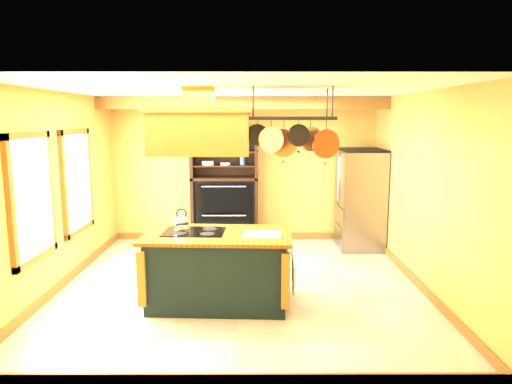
{
  "coord_description": "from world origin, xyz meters",
  "views": [
    {
      "loc": [
        0.21,
        -6.18,
        2.34
      ],
      "look_at": [
        0.22,
        0.3,
        1.29
      ],
      "focal_mm": 32.0,
      "sensor_mm": 36.0,
      "label": 1
    }
  ],
  "objects_px": {
    "kitchen_island": "(218,268)",
    "hutch": "(225,198)",
    "pot_rack": "(292,129)",
    "range_hood": "(200,128)",
    "refrigerator": "(360,201)"
  },
  "relations": [
    {
      "from": "kitchen_island",
      "to": "hutch",
      "type": "distance_m",
      "value": 2.95
    },
    {
      "from": "kitchen_island",
      "to": "pot_rack",
      "type": "relative_size",
      "value": 1.68
    },
    {
      "from": "range_hood",
      "to": "refrigerator",
      "type": "relative_size",
      "value": 0.71
    },
    {
      "from": "kitchen_island",
      "to": "hutch",
      "type": "relative_size",
      "value": 0.85
    },
    {
      "from": "kitchen_island",
      "to": "range_hood",
      "type": "bearing_deg",
      "value": -177.19
    },
    {
      "from": "range_hood",
      "to": "pot_rack",
      "type": "xyz_separation_m",
      "value": [
        1.11,
        0.0,
        -0.01
      ]
    },
    {
      "from": "range_hood",
      "to": "hutch",
      "type": "bearing_deg",
      "value": 88.06
    },
    {
      "from": "range_hood",
      "to": "pot_rack",
      "type": "distance_m",
      "value": 1.11
    },
    {
      "from": "pot_rack",
      "to": "hutch",
      "type": "bearing_deg",
      "value": 109.12
    },
    {
      "from": "kitchen_island",
      "to": "pot_rack",
      "type": "xyz_separation_m",
      "value": [
        0.92,
        -0.0,
        1.74
      ]
    },
    {
      "from": "pot_rack",
      "to": "refrigerator",
      "type": "xyz_separation_m",
      "value": [
        1.45,
        2.56,
        -1.36
      ]
    },
    {
      "from": "range_hood",
      "to": "pot_rack",
      "type": "relative_size",
      "value": 1.12
    },
    {
      "from": "kitchen_island",
      "to": "hutch",
      "type": "height_order",
      "value": "hutch"
    },
    {
      "from": "refrigerator",
      "to": "hutch",
      "type": "height_order",
      "value": "hutch"
    },
    {
      "from": "pot_rack",
      "to": "hutch",
      "type": "height_order",
      "value": "pot_rack"
    }
  ]
}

